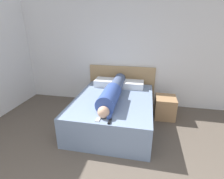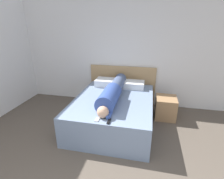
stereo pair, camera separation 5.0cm
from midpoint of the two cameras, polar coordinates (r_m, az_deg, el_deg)
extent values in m
cube|color=white|center=(4.39, 4.49, 11.74)|extent=(6.39, 0.06, 2.60)
cube|color=#7589A8|center=(3.64, 0.91, -7.11)|extent=(1.54, 1.96, 0.58)
cube|color=tan|center=(4.52, 3.67, 1.49)|extent=(1.66, 0.04, 0.99)
cube|color=#A37A51|center=(4.09, 17.43, -5.62)|extent=(0.44, 0.49, 0.47)
sphere|color=tan|center=(2.80, -2.49, -7.36)|extent=(0.19, 0.19, 0.19)
cylinder|color=#334C99|center=(3.15, -0.49, -2.67)|extent=(0.32, 0.75, 0.32)
cylinder|color=#47567A|center=(3.91, 2.20, 1.68)|extent=(0.27, 0.89, 0.27)
cylinder|color=#334C99|center=(2.86, -0.30, -8.20)|extent=(0.07, 0.22, 0.07)
cube|color=white|center=(4.21, -1.42, 2.35)|extent=(0.51, 0.38, 0.16)
cube|color=white|center=(4.11, 7.41, 1.59)|extent=(0.48, 0.38, 0.14)
cube|color=black|center=(2.72, -0.46, -10.33)|extent=(0.04, 0.15, 0.02)
cube|color=#B2B7BC|center=(2.79, -4.30, -9.72)|extent=(0.06, 0.13, 0.01)
camera|label=1|loc=(0.03, -89.56, 0.17)|focal=28.00mm
camera|label=2|loc=(0.03, 90.44, -0.17)|focal=28.00mm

